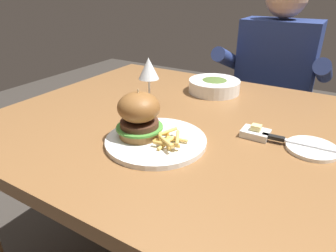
{
  "coord_description": "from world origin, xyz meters",
  "views": [
    {
      "loc": [
        0.37,
        -0.77,
        1.13
      ],
      "look_at": [
        -0.01,
        -0.15,
        0.78
      ],
      "focal_mm": 32.0,
      "sensor_mm": 36.0,
      "label": 1
    }
  ],
  "objects_px": {
    "wine_glass": "(149,71)",
    "butter_dish": "(256,132)",
    "main_plate": "(156,141)",
    "diner_person": "(270,103)",
    "bread_plate": "(312,149)",
    "table_knife": "(292,142)",
    "burger_sandwich": "(139,115)",
    "soup_bowl": "(214,86)"
  },
  "relations": [
    {
      "from": "wine_glass",
      "to": "butter_dish",
      "type": "height_order",
      "value": "wine_glass"
    },
    {
      "from": "butter_dish",
      "to": "main_plate",
      "type": "bearing_deg",
      "value": -140.77
    },
    {
      "from": "diner_person",
      "to": "butter_dish",
      "type": "bearing_deg",
      "value": -80.87
    },
    {
      "from": "bread_plate",
      "to": "table_knife",
      "type": "xyz_separation_m",
      "value": [
        -0.05,
        -0.0,
        0.01
      ]
    },
    {
      "from": "burger_sandwich",
      "to": "soup_bowl",
      "type": "distance_m",
      "value": 0.48
    },
    {
      "from": "burger_sandwich",
      "to": "diner_person",
      "type": "bearing_deg",
      "value": 81.43
    },
    {
      "from": "table_knife",
      "to": "diner_person",
      "type": "distance_m",
      "value": 0.83
    },
    {
      "from": "bread_plate",
      "to": "soup_bowl",
      "type": "distance_m",
      "value": 0.5
    },
    {
      "from": "bread_plate",
      "to": "diner_person",
      "type": "bearing_deg",
      "value": 109.4
    },
    {
      "from": "table_knife",
      "to": "butter_dish",
      "type": "bearing_deg",
      "value": 175.63
    },
    {
      "from": "wine_glass",
      "to": "table_knife",
      "type": "xyz_separation_m",
      "value": [
        0.48,
        -0.03,
        -0.12
      ]
    },
    {
      "from": "burger_sandwich",
      "to": "table_knife",
      "type": "relative_size",
      "value": 0.67
    },
    {
      "from": "wine_glass",
      "to": "diner_person",
      "type": "relative_size",
      "value": 0.15
    },
    {
      "from": "burger_sandwich",
      "to": "butter_dish",
      "type": "distance_m",
      "value": 0.33
    },
    {
      "from": "butter_dish",
      "to": "soup_bowl",
      "type": "height_order",
      "value": "soup_bowl"
    },
    {
      "from": "main_plate",
      "to": "burger_sandwich",
      "type": "height_order",
      "value": "burger_sandwich"
    },
    {
      "from": "bread_plate",
      "to": "soup_bowl",
      "type": "xyz_separation_m",
      "value": [
        -0.4,
        0.3,
        0.02
      ]
    },
    {
      "from": "soup_bowl",
      "to": "butter_dish",
      "type": "bearing_deg",
      "value": -49.17
    },
    {
      "from": "burger_sandwich",
      "to": "soup_bowl",
      "type": "bearing_deg",
      "value": 88.32
    },
    {
      "from": "wine_glass",
      "to": "bread_plate",
      "type": "bearing_deg",
      "value": -2.98
    },
    {
      "from": "burger_sandwich",
      "to": "bread_plate",
      "type": "distance_m",
      "value": 0.46
    },
    {
      "from": "wine_glass",
      "to": "diner_person",
      "type": "bearing_deg",
      "value": 71.22
    },
    {
      "from": "main_plate",
      "to": "soup_bowl",
      "type": "bearing_deg",
      "value": 94.1
    },
    {
      "from": "main_plate",
      "to": "table_knife",
      "type": "bearing_deg",
      "value": 28.24
    },
    {
      "from": "bread_plate",
      "to": "soup_bowl",
      "type": "relative_size",
      "value": 0.65
    },
    {
      "from": "main_plate",
      "to": "burger_sandwich",
      "type": "bearing_deg",
      "value": -171.28
    },
    {
      "from": "table_knife",
      "to": "butter_dish",
      "type": "xyz_separation_m",
      "value": [
        -0.1,
        0.01,
        -0.0
      ]
    },
    {
      "from": "table_knife",
      "to": "butter_dish",
      "type": "relative_size",
      "value": 2.63
    },
    {
      "from": "main_plate",
      "to": "diner_person",
      "type": "bearing_deg",
      "value": 84.22
    },
    {
      "from": "wine_glass",
      "to": "table_knife",
      "type": "distance_m",
      "value": 0.49
    },
    {
      "from": "wine_glass",
      "to": "soup_bowl",
      "type": "relative_size",
      "value": 0.88
    },
    {
      "from": "wine_glass",
      "to": "soup_bowl",
      "type": "bearing_deg",
      "value": 65.41
    },
    {
      "from": "butter_dish",
      "to": "wine_glass",
      "type": "bearing_deg",
      "value": 176.67
    },
    {
      "from": "wine_glass",
      "to": "table_knife",
      "type": "relative_size",
      "value": 0.89
    },
    {
      "from": "diner_person",
      "to": "bread_plate",
      "type": "bearing_deg",
      "value": -70.6
    },
    {
      "from": "bread_plate",
      "to": "butter_dish",
      "type": "height_order",
      "value": "butter_dish"
    },
    {
      "from": "butter_dish",
      "to": "diner_person",
      "type": "xyz_separation_m",
      "value": [
        -0.12,
        0.77,
        -0.19
      ]
    },
    {
      "from": "bread_plate",
      "to": "butter_dish",
      "type": "relative_size",
      "value": 1.74
    },
    {
      "from": "burger_sandwich",
      "to": "table_knife",
      "type": "bearing_deg",
      "value": 25.97
    },
    {
      "from": "burger_sandwich",
      "to": "butter_dish",
      "type": "xyz_separation_m",
      "value": [
        0.27,
        0.19,
        -0.06
      ]
    },
    {
      "from": "main_plate",
      "to": "butter_dish",
      "type": "xyz_separation_m",
      "value": [
        0.22,
        0.18,
        0.0
      ]
    },
    {
      "from": "burger_sandwich",
      "to": "main_plate",
      "type": "bearing_deg",
      "value": 8.72
    }
  ]
}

